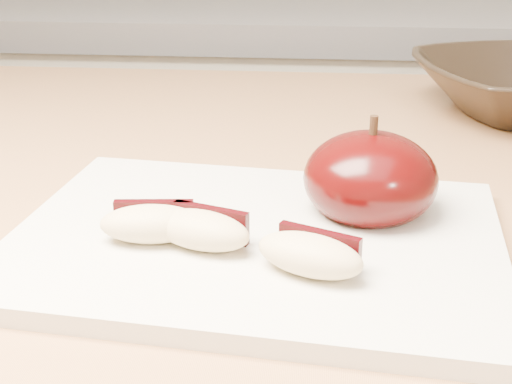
{
  "coord_description": "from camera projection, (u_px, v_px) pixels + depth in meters",
  "views": [
    {
      "loc": [
        0.12,
        0.02,
        1.09
      ],
      "look_at": [
        0.09,
        0.38,
        0.94
      ],
      "focal_mm": 50.0,
      "sensor_mm": 36.0,
      "label": 1
    }
  ],
  "objects": [
    {
      "name": "back_cabinet",
      "position": [
        247.0,
        250.0,
        1.33
      ],
      "size": [
        2.4,
        0.62,
        0.94
      ],
      "color": "silver",
      "rests_on": "ground"
    },
    {
      "name": "cutting_board",
      "position": [
        256.0,
        241.0,
        0.41
      ],
      "size": [
        0.29,
        0.23,
        0.01
      ],
      "primitive_type": "cube",
      "rotation": [
        0.0,
        0.0,
        -0.11
      ],
      "color": "silver",
      "rests_on": "island_counter"
    },
    {
      "name": "apple_half",
      "position": [
        370.0,
        179.0,
        0.42
      ],
      "size": [
        0.1,
        0.1,
        0.07
      ],
      "rotation": [
        0.0,
        0.0,
        0.22
      ],
      "color": "black",
      "rests_on": "cutting_board"
    },
    {
      "name": "apple_wedge_a",
      "position": [
        152.0,
        223.0,
        0.39
      ],
      "size": [
        0.06,
        0.03,
        0.02
      ],
      "rotation": [
        0.0,
        0.0,
        0.1
      ],
      "color": "beige",
      "rests_on": "cutting_board"
    },
    {
      "name": "apple_wedge_b",
      "position": [
        202.0,
        229.0,
        0.38
      ],
      "size": [
        0.06,
        0.04,
        0.02
      ],
      "rotation": [
        0.0,
        0.0,
        -0.33
      ],
      "color": "beige",
      "rests_on": "cutting_board"
    },
    {
      "name": "apple_wedge_c",
      "position": [
        311.0,
        254.0,
        0.36
      ],
      "size": [
        0.06,
        0.05,
        0.02
      ],
      "rotation": [
        0.0,
        0.0,
        -0.41
      ],
      "color": "beige",
      "rests_on": "cutting_board"
    }
  ]
}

